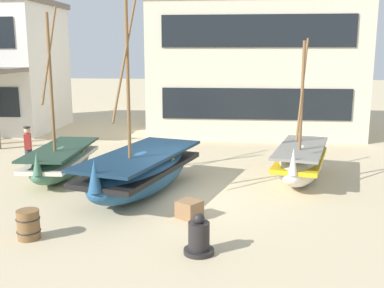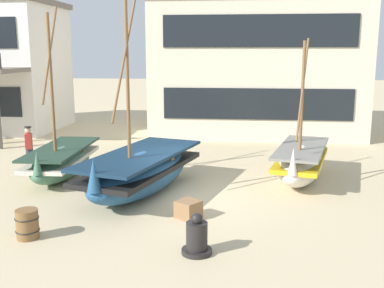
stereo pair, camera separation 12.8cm
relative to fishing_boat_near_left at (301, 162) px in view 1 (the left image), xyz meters
name	(u,v)px [view 1 (the left image)]	position (x,y,z in m)	size (l,w,h in m)	color
ground_plane	(189,195)	(-3.60, -2.01, -0.66)	(120.00, 120.00, 0.00)	#CCB78E
fishing_boat_near_left	(301,162)	(0.00, 0.00, 0.00)	(2.42, 4.45, 4.75)	silver
fishing_boat_centre_large	(140,171)	(-5.09, -1.96, 0.05)	(3.32, 5.52, 6.58)	#23517A
fishing_boat_far_right	(61,161)	(-8.20, -0.45, -0.06)	(1.63, 4.30, 5.78)	#427056
fisherman_by_hull	(28,150)	(-9.63, 0.13, 0.18)	(0.33, 0.41, 1.68)	#33333D
capstan_winch	(199,238)	(-2.95, -6.07, -0.30)	(0.67, 0.67, 0.92)	black
wooden_barrel	(28,225)	(-6.98, -5.67, -0.31)	(0.56, 0.56, 0.70)	brown
cargo_crate	(189,209)	(-3.38, -3.92, -0.43)	(0.56, 0.56, 0.46)	olive
harbor_building_main	(254,66)	(-1.29, 10.08, 2.89)	(11.10, 7.18, 7.07)	beige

